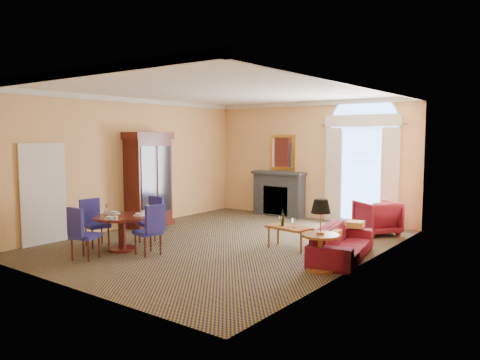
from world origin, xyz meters
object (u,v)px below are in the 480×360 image
Objects in this scene: dining_table at (122,225)px; sofa at (342,243)px; armoire at (148,181)px; side_table at (321,228)px; armchair at (377,217)px; coffee_table at (289,228)px.

dining_table is 4.27m from sofa.
dining_table is (1.52, -2.07, -0.62)m from armoire.
side_table reaches higher than sofa.
armchair reaches higher than coffee_table.
side_table is at bearing -31.00° from coffee_table.
armoire reaches higher than armchair.
dining_table is 1.15× the size of coffee_table.
armoire is 5.62m from armchair.
armchair is 3.49m from side_table.
side_table is at bearing 171.90° from sofa.
armchair is at bearing 95.28° from side_table.
side_table reaches higher than dining_table.
dining_table is 1.27× the size of armchair.
armchair is at bearing 52.41° from dining_table.
armoire is at bearing -169.83° from coffee_table.
dining_table is 0.92× the size of side_table.
coffee_table is at bearing 139.65° from side_table.
coffee_table is at bearing 39.77° from dining_table.
side_table is (3.80, 1.07, 0.23)m from dining_table.
side_table is at bearing 15.68° from dining_table.
coffee_table is at bearing 74.59° from sofa.
coffee_table is (4.07, 0.06, -0.72)m from armoire.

